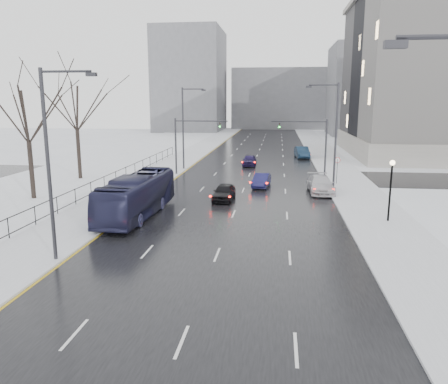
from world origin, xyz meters
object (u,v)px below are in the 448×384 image
at_px(lamppost_r_mid, 391,182).
at_px(sedan_center_far, 249,160).
at_px(streetlight_l_far, 185,124).
at_px(sedan_right_distant, 302,152).
at_px(mast_signal_right, 316,141).
at_px(streetlight_l_near, 52,157).
at_px(tree_park_d, 34,199).
at_px(bus, 137,195).
at_px(sedan_center_near, 224,192).
at_px(sedan_right_far, 320,184).
at_px(mast_signal_left, 185,140).
at_px(streetlight_r_mid, 333,132).
at_px(tree_park_e, 81,179).
at_px(sedan_right_near, 262,180).
at_px(no_uturn_sign, 337,163).

bearing_deg(lamppost_r_mid, sedan_center_far, 113.65).
xyz_separation_m(streetlight_l_far, sedan_right_distant, (14.95, 13.26, -4.74)).
xyz_separation_m(mast_signal_right, sedan_center_far, (-7.83, 8.26, -3.34)).
bearing_deg(mast_signal_right, streetlight_l_near, -118.96).
relative_size(streetlight_l_near, lamppost_r_mid, 2.34).
distance_m(tree_park_d, bus, 11.75).
relative_size(sedan_center_near, sedan_right_far, 0.77).
relative_size(mast_signal_right, sedan_center_far, 1.53).
bearing_deg(mast_signal_left, streetlight_r_mid, -27.31).
xyz_separation_m(tree_park_e, mast_signal_left, (10.87, 4.00, 4.11)).
xyz_separation_m(streetlight_r_mid, sedan_center_far, (-8.67, 16.26, -4.85)).
distance_m(lamppost_r_mid, sedan_center_far, 28.75).
height_order(bus, sedan_right_near, bus).
relative_size(no_uturn_sign, sedan_right_far, 0.50).
bearing_deg(sedan_right_near, mast_signal_right, 53.88).
bearing_deg(no_uturn_sign, sedan_center_far, 128.36).
bearing_deg(tree_park_e, mast_signal_right, 8.90).
height_order(streetlight_r_mid, lamppost_r_mid, streetlight_r_mid).
distance_m(streetlight_l_far, sedan_right_distant, 20.54).
relative_size(mast_signal_left, sedan_center_near, 1.57).
height_order(streetlight_l_far, lamppost_r_mid, streetlight_l_far).
height_order(tree_park_d, streetlight_r_mid, streetlight_r_mid).
xyz_separation_m(streetlight_l_near, mast_signal_left, (0.84, 28.00, -1.51)).
xyz_separation_m(lamppost_r_mid, sedan_center_far, (-11.50, 26.26, -2.18)).
bearing_deg(streetlight_r_mid, sedan_center_near, -154.68).
relative_size(no_uturn_sign, sedan_right_distant, 0.53).
xyz_separation_m(streetlight_r_mid, mast_signal_right, (-0.84, 8.00, -1.51)).
relative_size(streetlight_l_far, sedan_right_far, 1.85).
height_order(lamppost_r_mid, mast_signal_right, mast_signal_right).
distance_m(tree_park_e, mast_signal_right, 26.16).
distance_m(streetlight_r_mid, lamppost_r_mid, 10.73).
relative_size(mast_signal_right, sedan_center_near, 1.57).
height_order(tree_park_d, sedan_center_near, tree_park_d).
distance_m(mast_signal_right, mast_signal_left, 14.65).
xyz_separation_m(mast_signal_right, no_uturn_sign, (1.87, -4.00, -1.81)).
xyz_separation_m(sedan_right_near, sedan_right_far, (5.53, -2.10, 0.12)).
distance_m(mast_signal_right, no_uturn_sign, 4.77).
height_order(mast_signal_left, sedan_center_near, mast_signal_left).
bearing_deg(sedan_center_far, lamppost_r_mid, -66.61).
bearing_deg(sedan_right_near, streetlight_r_mid, -9.43).
distance_m(tree_park_d, sedan_right_near, 21.01).
bearing_deg(tree_park_d, no_uturn_sign, 20.32).
bearing_deg(streetlight_r_mid, streetlight_l_far, 143.70).
relative_size(tree_park_d, mast_signal_left, 1.92).
bearing_deg(sedan_right_near, bus, -118.77).
height_order(tree_park_e, lamppost_r_mid, tree_park_e).
bearing_deg(tree_park_d, sedan_center_far, 52.14).
relative_size(mast_signal_left, no_uturn_sign, 2.41).
bearing_deg(bus, sedan_right_far, 37.44).
bearing_deg(streetlight_r_mid, mast_signal_left, 152.69).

